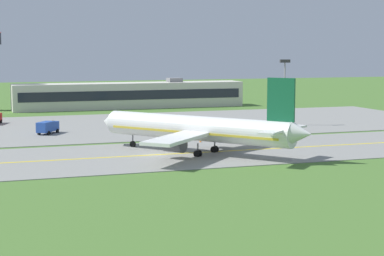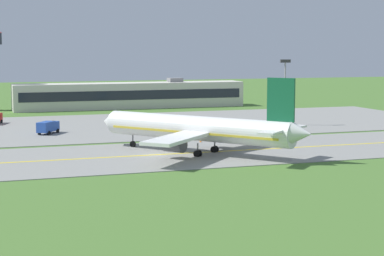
# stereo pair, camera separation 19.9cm
# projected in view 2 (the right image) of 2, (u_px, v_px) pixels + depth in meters

# --- Properties ---
(ground_plane) EXTENTS (500.00, 500.00, 0.00)m
(ground_plane) POSITION_uv_depth(u_px,v_px,m) (155.00, 155.00, 104.12)
(ground_plane) COLOR #47702D
(taxiway_strip) EXTENTS (240.00, 28.00, 0.10)m
(taxiway_strip) POSITION_uv_depth(u_px,v_px,m) (155.00, 155.00, 104.12)
(taxiway_strip) COLOR gray
(taxiway_strip) RESTS_ON ground
(apron_pad) EXTENTS (140.00, 52.00, 0.10)m
(apron_pad) POSITION_uv_depth(u_px,v_px,m) (149.00, 124.00, 146.80)
(apron_pad) COLOR gray
(apron_pad) RESTS_ON ground
(taxiway_centreline) EXTENTS (220.00, 0.60, 0.01)m
(taxiway_centreline) POSITION_uv_depth(u_px,v_px,m) (155.00, 155.00, 104.11)
(taxiway_centreline) COLOR yellow
(taxiway_centreline) RESTS_ON taxiway_strip
(airplane_lead) EXTENTS (29.33, 33.29, 12.70)m
(airplane_lead) POSITION_uv_depth(u_px,v_px,m) (198.00, 129.00, 105.04)
(airplane_lead) COLOR white
(airplane_lead) RESTS_ON ground
(service_truck_fuel) EXTENTS (5.06, 6.12, 2.60)m
(service_truck_fuel) POSITION_uv_depth(u_px,v_px,m) (48.00, 127.00, 130.05)
(service_truck_fuel) COLOR #264CA5
(service_truck_fuel) RESTS_ON ground
(service_truck_catering) EXTENTS (5.59, 6.29, 2.59)m
(service_truck_catering) POSITION_uv_depth(u_px,v_px,m) (172.00, 120.00, 144.87)
(service_truck_catering) COLOR #264CA5
(service_truck_catering) RESTS_ON ground
(terminal_building) EXTENTS (66.72, 9.23, 8.55)m
(terminal_building) POSITION_uv_depth(u_px,v_px,m) (131.00, 95.00, 188.43)
(terminal_building) COLOR beige
(terminal_building) RESTS_ON ground
(apron_light_mast) EXTENTS (2.40, 0.50, 14.70)m
(apron_light_mast) POSITION_uv_depth(u_px,v_px,m) (285.00, 84.00, 144.13)
(apron_light_mast) COLOR gray
(apron_light_mast) RESTS_ON ground
(traffic_cone_near_edge) EXTENTS (0.44, 0.44, 0.60)m
(traffic_cone_near_edge) POSITION_uv_depth(u_px,v_px,m) (201.00, 141.00, 118.40)
(traffic_cone_near_edge) COLOR orange
(traffic_cone_near_edge) RESTS_ON ground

